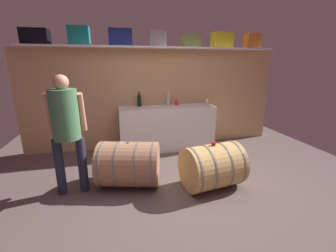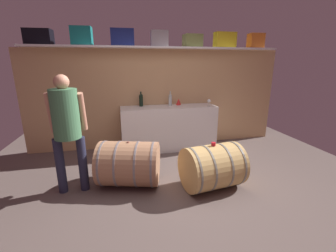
{
  "view_description": "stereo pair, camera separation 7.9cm",
  "coord_description": "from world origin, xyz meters",
  "px_view_note": "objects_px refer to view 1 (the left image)",
  "views": [
    {
      "loc": [
        -0.86,
        -2.53,
        1.73
      ],
      "look_at": [
        -0.13,
        0.5,
        0.87
      ],
      "focal_mm": 24.07,
      "sensor_mm": 36.0,
      "label": 1
    },
    {
      "loc": [
        -0.78,
        -2.55,
        1.73
      ],
      "look_at": [
        -0.13,
        0.5,
        0.87
      ],
      "focal_mm": 24.07,
      "sensor_mm": 36.0,
      "label": 2
    }
  ],
  "objects_px": {
    "toolcase_navy": "(120,37)",
    "wine_bottle_dark": "(139,100)",
    "toolcase_black": "(35,37)",
    "toolcase_orange": "(252,41)",
    "wine_barrel_near": "(212,166)",
    "winemaker_pouring": "(66,124)",
    "wine_bottle_clear": "(168,99)",
    "wine_glass": "(207,101)",
    "wine_barrel_far": "(129,164)",
    "toolcase_olive": "(190,41)",
    "work_cabinet": "(167,128)",
    "red_funnel": "(177,102)",
    "tasting_cup": "(214,144)",
    "toolcase_teal": "(79,36)",
    "toolcase_grey": "(157,39)",
    "toolcase_yellow": "(222,40)"
  },
  "relations": [
    {
      "from": "wine_barrel_near",
      "to": "winemaker_pouring",
      "type": "distance_m",
      "value": 2.07
    },
    {
      "from": "wine_bottle_clear",
      "to": "wine_barrel_far",
      "type": "height_order",
      "value": "wine_bottle_clear"
    },
    {
      "from": "toolcase_grey",
      "to": "toolcase_orange",
      "type": "xyz_separation_m",
      "value": [
        2.06,
        0.0,
        0.0
      ]
    },
    {
      "from": "toolcase_navy",
      "to": "wine_glass",
      "type": "distance_m",
      "value": 2.06
    },
    {
      "from": "toolcase_olive",
      "to": "work_cabinet",
      "type": "distance_m",
      "value": 1.8
    },
    {
      "from": "toolcase_grey",
      "to": "wine_bottle_clear",
      "type": "relative_size",
      "value": 1.1
    },
    {
      "from": "toolcase_teal",
      "to": "red_funnel",
      "type": "bearing_deg",
      "value": 2.41
    },
    {
      "from": "toolcase_grey",
      "to": "wine_barrel_far",
      "type": "height_order",
      "value": "toolcase_grey"
    },
    {
      "from": "toolcase_orange",
      "to": "work_cabinet",
      "type": "height_order",
      "value": "toolcase_orange"
    },
    {
      "from": "toolcase_navy",
      "to": "wine_bottle_clear",
      "type": "distance_m",
      "value": 1.48
    },
    {
      "from": "toolcase_navy",
      "to": "wine_bottle_dark",
      "type": "xyz_separation_m",
      "value": [
        0.31,
        -0.02,
        -1.17
      ]
    },
    {
      "from": "toolcase_black",
      "to": "winemaker_pouring",
      "type": "distance_m",
      "value": 2.01
    },
    {
      "from": "toolcase_navy",
      "to": "wine_bottle_clear",
      "type": "bearing_deg",
      "value": -2.26
    },
    {
      "from": "toolcase_olive",
      "to": "toolcase_orange",
      "type": "distance_m",
      "value": 1.39
    },
    {
      "from": "toolcase_orange",
      "to": "wine_barrel_near",
      "type": "distance_m",
      "value": 3.07
    },
    {
      "from": "toolcase_navy",
      "to": "toolcase_olive",
      "type": "height_order",
      "value": "toolcase_navy"
    },
    {
      "from": "toolcase_orange",
      "to": "toolcase_teal",
      "type": "bearing_deg",
      "value": -175.57
    },
    {
      "from": "toolcase_navy",
      "to": "red_funnel",
      "type": "height_order",
      "value": "toolcase_navy"
    },
    {
      "from": "wine_bottle_clear",
      "to": "toolcase_orange",
      "type": "bearing_deg",
      "value": 1.79
    },
    {
      "from": "toolcase_orange",
      "to": "wine_barrel_far",
      "type": "distance_m",
      "value": 3.66
    },
    {
      "from": "toolcase_orange",
      "to": "toolcase_olive",
      "type": "bearing_deg",
      "value": -175.57
    },
    {
      "from": "toolcase_teal",
      "to": "wine_bottle_clear",
      "type": "height_order",
      "value": "toolcase_teal"
    },
    {
      "from": "toolcase_olive",
      "to": "wine_bottle_clear",
      "type": "height_order",
      "value": "toolcase_olive"
    },
    {
      "from": "toolcase_grey",
      "to": "wine_barrel_near",
      "type": "relative_size",
      "value": 0.36
    },
    {
      "from": "wine_bottle_clear",
      "to": "winemaker_pouring",
      "type": "relative_size",
      "value": 0.18
    },
    {
      "from": "work_cabinet",
      "to": "wine_barrel_near",
      "type": "distance_m",
      "value": 1.67
    },
    {
      "from": "toolcase_olive",
      "to": "red_funnel",
      "type": "xyz_separation_m",
      "value": [
        -0.28,
        -0.02,
        -1.21
      ]
    },
    {
      "from": "wine_bottle_dark",
      "to": "wine_glass",
      "type": "distance_m",
      "value": 1.37
    },
    {
      "from": "toolcase_black",
      "to": "work_cabinet",
      "type": "xyz_separation_m",
      "value": [
        2.27,
        -0.17,
        -1.73
      ]
    },
    {
      "from": "work_cabinet",
      "to": "wine_barrel_near",
      "type": "relative_size",
      "value": 2.15
    },
    {
      "from": "work_cabinet",
      "to": "tasting_cup",
      "type": "xyz_separation_m",
      "value": [
        0.28,
        -1.64,
        0.21
      ]
    },
    {
      "from": "toolcase_grey",
      "to": "wine_glass",
      "type": "distance_m",
      "value": 1.56
    },
    {
      "from": "toolcase_orange",
      "to": "red_funnel",
      "type": "distance_m",
      "value": 2.07
    },
    {
      "from": "toolcase_teal",
      "to": "wine_bottle_dark",
      "type": "relative_size",
      "value": 1.21
    },
    {
      "from": "toolcase_teal",
      "to": "wine_barrel_far",
      "type": "distance_m",
      "value": 2.49
    },
    {
      "from": "toolcase_navy",
      "to": "red_funnel",
      "type": "relative_size",
      "value": 3.26
    },
    {
      "from": "toolcase_orange",
      "to": "work_cabinet",
      "type": "xyz_separation_m",
      "value": [
        -1.91,
        -0.17,
        -1.74
      ]
    },
    {
      "from": "toolcase_black",
      "to": "toolcase_orange",
      "type": "relative_size",
      "value": 1.46
    },
    {
      "from": "wine_barrel_far",
      "to": "toolcase_navy",
      "type": "bearing_deg",
      "value": 103.8
    },
    {
      "from": "toolcase_olive",
      "to": "wine_bottle_clear",
      "type": "xyz_separation_m",
      "value": [
        -0.46,
        -0.06,
        -1.15
      ]
    },
    {
      "from": "toolcase_olive",
      "to": "wine_bottle_clear",
      "type": "relative_size",
      "value": 1.18
    },
    {
      "from": "toolcase_navy",
      "to": "toolcase_grey",
      "type": "height_order",
      "value": "toolcase_navy"
    },
    {
      "from": "wine_barrel_near",
      "to": "tasting_cup",
      "type": "relative_size",
      "value": 14.59
    },
    {
      "from": "wine_glass",
      "to": "wine_barrel_far",
      "type": "distance_m",
      "value": 2.15
    },
    {
      "from": "wine_barrel_far",
      "to": "toolcase_olive",
      "type": "bearing_deg",
      "value": 61.85
    },
    {
      "from": "wine_bottle_dark",
      "to": "work_cabinet",
      "type": "bearing_deg",
      "value": -16.15
    },
    {
      "from": "toolcase_navy",
      "to": "toolcase_yellow",
      "type": "height_order",
      "value": "toolcase_navy"
    },
    {
      "from": "toolcase_navy",
      "to": "wine_glass",
      "type": "xyz_separation_m",
      "value": [
        1.65,
        -0.32,
        -1.2
      ]
    },
    {
      "from": "toolcase_navy",
      "to": "wine_bottle_dark",
      "type": "distance_m",
      "value": 1.21
    },
    {
      "from": "wine_glass",
      "to": "wine_bottle_dark",
      "type": "bearing_deg",
      "value": 167.51
    }
  ]
}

